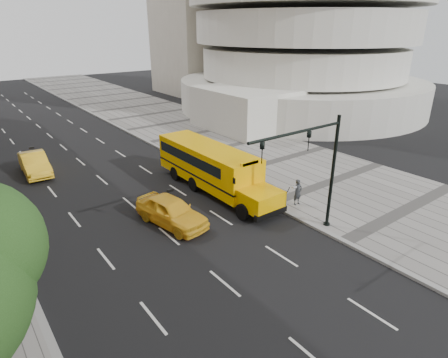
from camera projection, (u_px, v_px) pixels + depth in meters
ground at (145, 200)px, 24.44m from camera, size 140.00×140.00×0.00m
sidewalk_museum at (276, 161)px, 31.10m from camera, size 12.00×140.00×0.15m
curb_museum at (218, 178)px, 27.76m from camera, size 0.30×140.00×0.15m
curb_far at (7, 237)px, 19.95m from camera, size 0.30×140.00×0.15m
guggenheim at (278, 1)px, 49.32m from camera, size 33.20×42.20×35.00m
school_bus at (210, 164)px, 25.49m from camera, size 2.96×11.56×3.19m
taxi_near at (171, 211)px, 21.14m from camera, size 2.79×5.07×1.63m
taxi_far at (35, 164)px, 28.41m from camera, size 1.92×4.96×1.61m
pedestrian at (298, 192)px, 23.18m from camera, size 0.62×0.42×1.65m
traffic_signal at (317, 164)px, 18.78m from camera, size 6.18×0.36×6.40m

